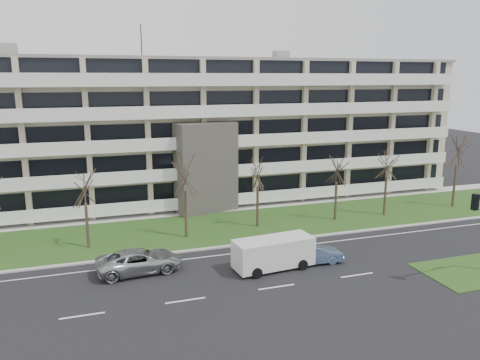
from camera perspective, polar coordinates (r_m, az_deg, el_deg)
name	(u,v)px	position (r m, az deg, el deg)	size (l,w,h in m)	color
ground	(276,287)	(31.25, 4.46, -12.88)	(160.00, 160.00, 0.00)	black
grass_verge	(222,227)	(42.67, -2.27, -5.74)	(90.00, 10.00, 0.06)	#2B4617
curb	(238,245)	(38.15, -0.19, -7.93)	(90.00, 0.35, 0.12)	#B2B2AD
sidewalk	(207,211)	(47.75, -4.09, -3.76)	(90.00, 2.00, 0.08)	#B2B2AD
grass_median	(472,271)	(37.15, 26.44, -9.93)	(7.00, 5.00, 0.06)	#2B4617
lane_edge_line	(244,252)	(36.83, 0.54, -8.79)	(90.00, 0.12, 0.01)	white
apartment_building	(191,129)	(52.81, -6.04, 6.16)	(60.50, 15.10, 18.75)	beige
silver_pickup	(139,261)	(33.79, -12.17, -9.63)	(2.69, 5.84, 1.62)	#A7A9AE
blue_sedan	(313,254)	(34.97, 8.91, -8.89)	(1.51, 4.33, 1.43)	#6681B2
white_van	(274,251)	(33.57, 4.22, -8.57)	(5.89, 2.77, 2.21)	white
tree_2	(84,185)	(38.20, -18.45, -0.63)	(3.30, 3.30, 6.60)	#382B21
tree_3	(185,172)	(38.85, -6.75, 0.94)	(3.64, 3.64, 7.27)	#382B21
tree_4	(258,171)	(41.52, 2.18, 1.16)	(3.36, 3.36, 6.73)	#382B21
tree_5	(337,167)	(44.43, 11.76, 1.58)	(3.33, 3.33, 6.65)	#382B21
tree_6	(387,162)	(47.15, 17.53, 2.16)	(3.47, 3.47, 6.95)	#382B21
tree_7	(458,148)	(52.81, 25.05, 3.51)	(3.99, 3.99, 7.98)	#382B21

